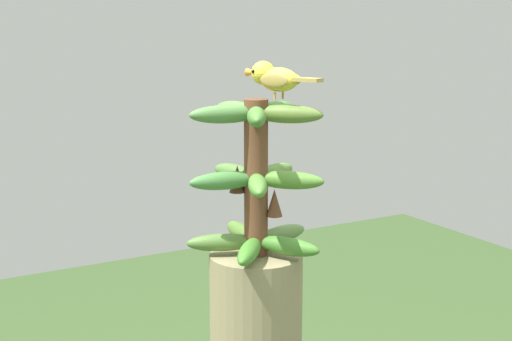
# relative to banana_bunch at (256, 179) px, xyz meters

# --- Properties ---
(banana_bunch) EXTENTS (0.30, 0.31, 0.35)m
(banana_bunch) POSITION_rel_banana_bunch_xyz_m (0.00, 0.00, 0.00)
(banana_bunch) COLOR brown
(banana_bunch) RESTS_ON banana_tree
(perched_bird) EXTENTS (0.19, 0.09, 0.08)m
(perched_bird) POSITION_rel_banana_bunch_xyz_m (-0.01, -0.04, 0.22)
(perched_bird) COLOR #C68933
(perched_bird) RESTS_ON banana_bunch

